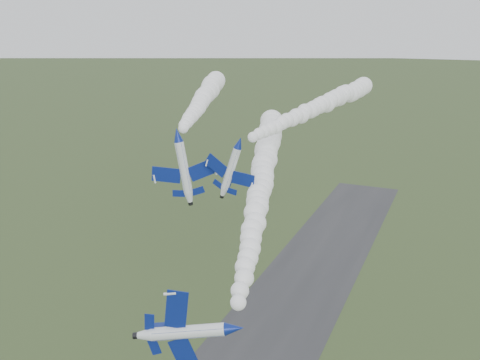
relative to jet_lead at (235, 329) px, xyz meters
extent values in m
cylinder|color=white|center=(-0.07, 0.08, -0.01)|extent=(3.83, 7.67, 1.52)
cone|color=navy|center=(1.43, -4.46, -0.01)|extent=(2.07, 2.36, 1.52)
cone|color=white|center=(-1.52, 4.44, -0.01)|extent=(1.95, 2.02, 1.52)
cylinder|color=black|center=(-1.80, 5.30, -0.01)|extent=(0.90, 0.76, 0.77)
ellipsoid|color=black|center=(1.02, -1.61, 0.06)|extent=(1.78, 2.79, 1.01)
cube|color=navy|center=(-0.77, 0.61, 2.66)|extent=(1.32, 2.27, 4.13)
cube|color=navy|center=(-0.08, 0.83, -2.71)|extent=(1.32, 2.27, 4.13)
cube|color=navy|center=(-1.44, 3.61, 1.42)|extent=(0.62, 1.05, 1.80)
cube|color=navy|center=(-1.08, 3.73, -1.44)|extent=(0.62, 1.05, 1.80)
cube|color=navy|center=(-0.09, 3.83, 0.15)|extent=(2.33, 1.99, 0.37)
cylinder|color=white|center=(-25.25, 33.80, 11.38)|extent=(4.79, 9.10, 1.84)
cone|color=navy|center=(-23.32, 28.46, 11.38)|extent=(2.53, 2.84, 1.84)
cone|color=white|center=(-27.11, 38.95, 11.38)|extent=(2.38, 2.44, 1.84)
cylinder|color=black|center=(-27.48, 39.96, 11.38)|extent=(1.09, 0.92, 0.93)
ellipsoid|color=black|center=(-24.55, 31.59, 11.98)|extent=(2.20, 3.32, 1.22)
cube|color=navy|center=(-28.51, 33.54, 10.73)|extent=(5.48, 4.09, 0.90)
cube|color=navy|center=(-22.53, 35.70, 11.72)|extent=(5.48, 4.09, 0.90)
cube|color=navy|center=(-28.38, 37.46, 11.12)|extent=(2.41, 1.84, 0.43)
cube|color=navy|center=(-25.19, 38.62, 11.65)|extent=(2.41, 1.84, 0.43)
cube|color=navy|center=(-26.90, 37.72, 12.76)|extent=(1.04, 1.78, 2.35)
cylinder|color=white|center=(-13.95, 33.79, 11.02)|extent=(2.22, 7.51, 1.68)
cone|color=navy|center=(-14.30, 29.13, 11.02)|extent=(1.82, 2.06, 1.68)
cone|color=white|center=(-13.62, 38.27, 11.02)|extent=(1.79, 1.71, 1.68)
cylinder|color=black|center=(-13.56, 39.15, 11.02)|extent=(0.89, 0.59, 0.85)
ellipsoid|color=black|center=(-13.94, 31.88, 11.49)|extent=(1.30, 2.61, 1.12)
cube|color=navy|center=(-16.44, 34.68, 11.75)|extent=(4.02, 2.40, 1.43)
cube|color=navy|center=(-11.45, 34.31, 10.04)|extent=(4.02, 2.40, 1.43)
cube|color=navy|center=(-15.01, 37.58, 11.48)|extent=(1.76, 1.09, 0.66)
cube|color=navy|center=(-12.35, 37.38, 10.56)|extent=(1.76, 1.09, 0.66)
cube|color=navy|center=(-13.33, 37.24, 12.10)|extent=(0.83, 1.46, 1.87)
camera|label=1|loc=(19.01, -43.22, 29.63)|focal=40.00mm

